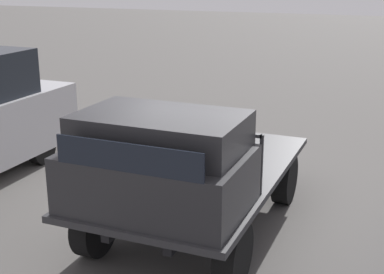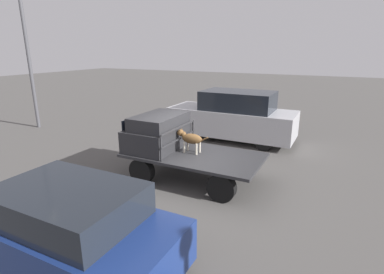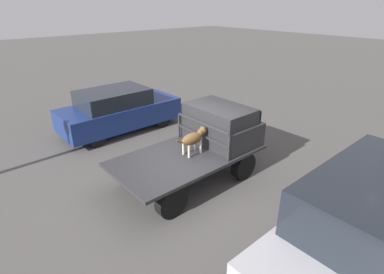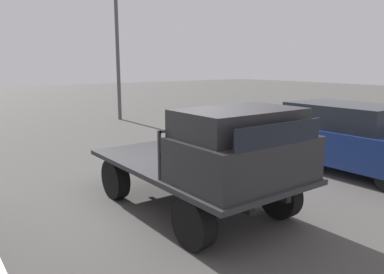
{
  "view_description": "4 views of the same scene",
  "coord_description": "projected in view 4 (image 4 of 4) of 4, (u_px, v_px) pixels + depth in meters",
  "views": [
    {
      "loc": [
        6.15,
        2.45,
        3.29
      ],
      "look_at": [
        0.09,
        -0.07,
        1.27
      ],
      "focal_mm": 50.0,
      "sensor_mm": 36.0,
      "label": 1
    },
    {
      "loc": [
        -3.61,
        7.31,
        3.71
      ],
      "look_at": [
        0.09,
        -0.07,
        1.27
      ],
      "focal_mm": 28.0,
      "sensor_mm": 36.0,
      "label": 2
    },
    {
      "loc": [
        -4.4,
        -5.25,
        4.38
      ],
      "look_at": [
        0.09,
        -0.07,
        1.27
      ],
      "focal_mm": 28.0,
      "sensor_mm": 36.0,
      "label": 3
    },
    {
      "loc": [
        4.99,
        -3.71,
        2.48
      ],
      "look_at": [
        0.09,
        -0.07,
        1.27
      ],
      "focal_mm": 35.0,
      "sensor_mm": 36.0,
      "label": 4
    }
  ],
  "objects": [
    {
      "name": "ground_plane",
      "position": [
        192.0,
        207.0,
        6.58
      ],
      "size": [
        80.0,
        80.0,
        0.0
      ],
      "primitive_type": "plane",
      "color": "#514F4C"
    },
    {
      "name": "flatbed_truck",
      "position": [
        192.0,
        174.0,
        6.47
      ],
      "size": [
        3.91,
        2.08,
        0.8
      ],
      "color": "black",
      "rests_on": "ground"
    },
    {
      "name": "truck_cab",
      "position": [
        242.0,
        147.0,
        5.38
      ],
      "size": [
        1.34,
        1.96,
        1.04
      ],
      "color": "#28282B",
      "rests_on": "flatbed_truck"
    },
    {
      "name": "truck_headboard",
      "position": [
        211.0,
        139.0,
        5.94
      ],
      "size": [
        0.04,
        1.96,
        0.73
      ],
      "color": "#2D2D30",
      "rests_on": "flatbed_truck"
    },
    {
      "name": "dog",
      "position": [
        194.0,
        140.0,
        6.18
      ],
      "size": [
        1.02,
        0.29,
        0.69
      ],
      "rotation": [
        0.0,
        0.0,
        0.05
      ],
      "color": "beige",
      "rests_on": "flatbed_truck"
    },
    {
      "name": "parked_sedan",
      "position": [
        350.0,
        138.0,
        8.67
      ],
      "size": [
        4.26,
        1.82,
        1.56
      ],
      "rotation": [
        0.0,
        0.0,
        -0.02
      ],
      "color": "black",
      "rests_on": "ground"
    },
    {
      "name": "light_pole_far",
      "position": [
        117.0,
        27.0,
        16.14
      ],
      "size": [
        0.45,
        0.45,
        6.08
      ],
      "color": "#4C4C51",
      "rests_on": "ground"
    }
  ]
}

